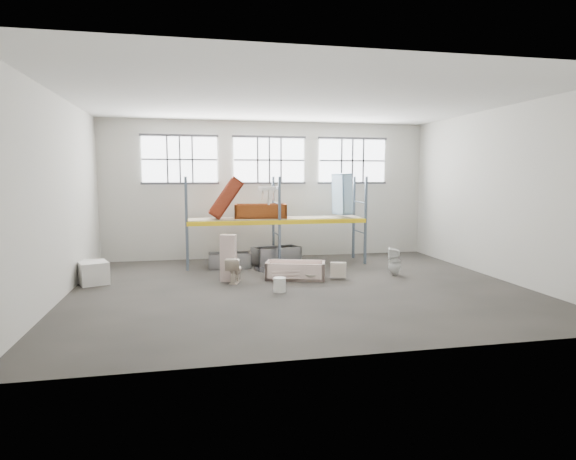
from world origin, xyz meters
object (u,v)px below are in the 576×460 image
object	(u,v)px
bathtub_beige	(296,270)
bucket	(280,285)
toilet_beige	(234,270)
steel_tub_left	(230,260)
cistern_tall	(228,258)
rust_tub_flat	(261,211)
blue_tub_upright	(342,194)
steel_tub_right	(276,255)
carton_near	(94,273)
toilet_white	(395,262)

from	to	relation	value
bathtub_beige	bucket	world-z (taller)	bathtub_beige
toilet_beige	steel_tub_left	xyz separation A→B (m)	(0.04, 2.17, -0.11)
bathtub_beige	cistern_tall	distance (m)	2.00
bathtub_beige	cistern_tall	xyz separation A→B (m)	(-1.96, 0.09, 0.42)
cistern_tall	rust_tub_flat	xyz separation A→B (m)	(1.30, 2.46, 1.14)
blue_tub_upright	bucket	world-z (taller)	blue_tub_upright
cistern_tall	steel_tub_right	bearing A→B (deg)	70.00
steel_tub_right	toilet_beige	bearing A→B (deg)	-122.51
bucket	carton_near	world-z (taller)	carton_near
rust_tub_flat	carton_near	distance (m)	5.65
steel_tub_left	steel_tub_right	size ratio (longest dim) A/B	0.86
bathtub_beige	toilet_beige	size ratio (longest dim) A/B	2.37
bathtub_beige	blue_tub_upright	bearing A→B (deg)	64.44
toilet_beige	bucket	size ratio (longest dim) A/B	1.94
toilet_beige	carton_near	xyz separation A→B (m)	(-3.87, 0.55, -0.05)
toilet_beige	steel_tub_right	size ratio (longest dim) A/B	0.45
steel_tub_right	rust_tub_flat	bearing A→B (deg)	174.87
rust_tub_flat	steel_tub_right	bearing A→B (deg)	-5.13
toilet_beige	steel_tub_left	world-z (taller)	toilet_beige
steel_tub_left	bucket	size ratio (longest dim) A/B	3.68
cistern_tall	steel_tub_left	bearing A→B (deg)	101.57
bathtub_beige	blue_tub_upright	size ratio (longest dim) A/B	1.22
toilet_beige	bucket	xyz separation A→B (m)	(1.06, -1.33, -0.18)
toilet_beige	blue_tub_upright	xyz separation A→B (m)	(4.00, 2.54, 2.03)
bucket	carton_near	bearing A→B (deg)	159.09
bathtub_beige	rust_tub_flat	distance (m)	3.07
cistern_tall	rust_tub_flat	distance (m)	3.01
steel_tub_right	blue_tub_upright	xyz separation A→B (m)	(2.33, -0.08, 2.10)
bathtub_beige	carton_near	distance (m)	5.69
bucket	carton_near	xyz separation A→B (m)	(-4.93, 1.88, 0.13)
toilet_beige	toilet_white	bearing A→B (deg)	-162.27
rust_tub_flat	blue_tub_upright	bearing A→B (deg)	-2.59
toilet_white	carton_near	world-z (taller)	toilet_white
cistern_tall	carton_near	distance (m)	3.75
toilet_beige	blue_tub_upright	distance (m)	5.15
steel_tub_right	rust_tub_flat	world-z (taller)	rust_tub_flat
steel_tub_left	bucket	xyz separation A→B (m)	(1.02, -3.50, -0.07)
bathtub_beige	cistern_tall	bearing A→B (deg)	-166.03
cistern_tall	toilet_white	world-z (taller)	cistern_tall
bucket	steel_tub_right	bearing A→B (deg)	81.19
toilet_white	rust_tub_flat	world-z (taller)	rust_tub_flat
toilet_white	bathtub_beige	bearing A→B (deg)	-70.67
steel_tub_left	carton_near	size ratio (longest dim) A/B	1.89
bathtub_beige	blue_tub_upright	xyz separation A→B (m)	(2.19, 2.42, 2.14)
steel_tub_right	blue_tub_upright	size ratio (longest dim) A/B	1.13
carton_near	bathtub_beige	bearing A→B (deg)	-4.33
cistern_tall	steel_tub_right	world-z (taller)	cistern_tall
toilet_beige	bucket	bearing A→B (deg)	146.05
toilet_beige	steel_tub_left	size ratio (longest dim) A/B	0.53
toilet_white	steel_tub_right	xyz separation A→B (m)	(-3.21, 2.61, -0.13)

